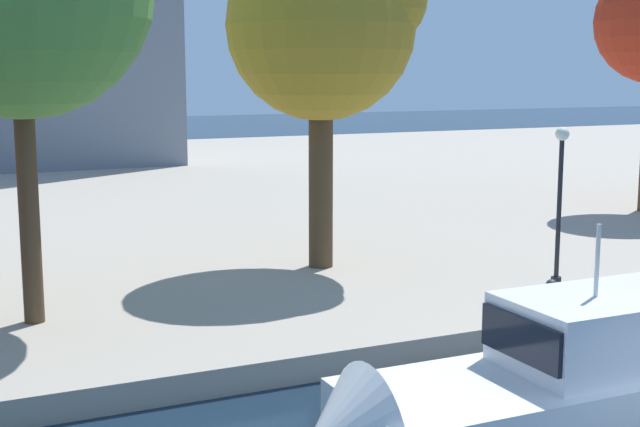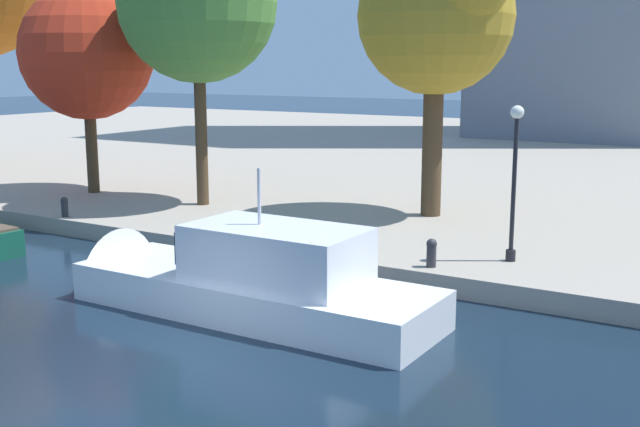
{
  "view_description": "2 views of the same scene",
  "coord_description": "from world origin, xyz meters",
  "px_view_note": "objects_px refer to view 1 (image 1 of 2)",
  "views": [
    {
      "loc": [
        -10.87,
        -8.38,
        6.11
      ],
      "look_at": [
        -2.81,
        8.81,
        3.04
      ],
      "focal_mm": 49.57,
      "sensor_mm": 36.0,
      "label": 1
    },
    {
      "loc": [
        10.27,
        -11.01,
        5.78
      ],
      "look_at": [
        0.0,
        6.01,
        1.98
      ],
      "focal_mm": 43.99,
      "sensor_mm": 36.0,
      "label": 2
    }
  ],
  "objects_px": {
    "mooring_bollard_1": "(551,294)",
    "tree_3": "(330,26)",
    "lamp_post": "(560,198)",
    "motor_yacht_1": "(553,391)"
  },
  "relations": [
    {
      "from": "mooring_bollard_1",
      "to": "lamp_post",
      "type": "xyz_separation_m",
      "value": [
        1.57,
        1.7,
        1.96
      ]
    },
    {
      "from": "mooring_bollard_1",
      "to": "tree_3",
      "type": "distance_m",
      "value": 9.47
    },
    {
      "from": "motor_yacht_1",
      "to": "tree_3",
      "type": "xyz_separation_m",
      "value": [
        0.77,
        10.64,
        6.8
      ]
    },
    {
      "from": "mooring_bollard_1",
      "to": "tree_3",
      "type": "relative_size",
      "value": 0.08
    },
    {
      "from": "mooring_bollard_1",
      "to": "tree_3",
      "type": "bearing_deg",
      "value": 111.79
    },
    {
      "from": "lamp_post",
      "to": "mooring_bollard_1",
      "type": "bearing_deg",
      "value": -132.85
    },
    {
      "from": "mooring_bollard_1",
      "to": "tree_3",
      "type": "xyz_separation_m",
      "value": [
        -2.6,
        6.5,
        6.37
      ]
    },
    {
      "from": "mooring_bollard_1",
      "to": "lamp_post",
      "type": "bearing_deg",
      "value": 47.15
    },
    {
      "from": "motor_yacht_1",
      "to": "tree_3",
      "type": "relative_size",
      "value": 1.06
    },
    {
      "from": "tree_3",
      "to": "mooring_bollard_1",
      "type": "bearing_deg",
      "value": -68.21
    }
  ]
}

